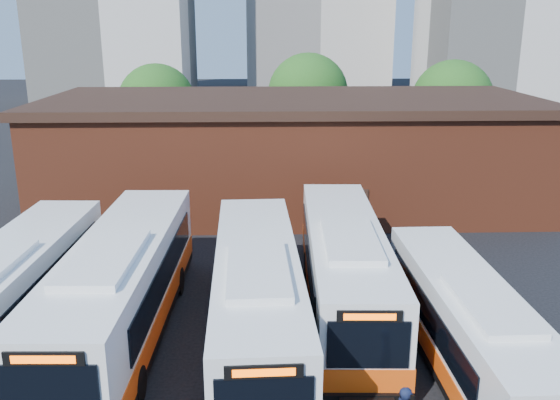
{
  "coord_description": "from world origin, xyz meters",
  "views": [
    {
      "loc": [
        -1.76,
        -14.86,
        10.31
      ],
      "look_at": [
        -1.09,
        7.39,
        3.8
      ],
      "focal_mm": 38.0,
      "sensor_mm": 36.0,
      "label": 1
    }
  ],
  "objects_px": {
    "bus_mideast": "(257,303)",
    "bus_midwest": "(345,272)",
    "bus_farwest": "(12,298)",
    "bus_east": "(468,332)",
    "bus_west": "(122,293)"
  },
  "relations": [
    {
      "from": "bus_mideast",
      "to": "bus_midwest",
      "type": "bearing_deg",
      "value": 36.21
    },
    {
      "from": "bus_farwest",
      "to": "bus_east",
      "type": "relative_size",
      "value": 1.1
    },
    {
      "from": "bus_farwest",
      "to": "bus_midwest",
      "type": "xyz_separation_m",
      "value": [
        11.49,
        1.78,
        0.05
      ]
    },
    {
      "from": "bus_farwest",
      "to": "bus_east",
      "type": "height_order",
      "value": "bus_farwest"
    },
    {
      "from": "bus_west",
      "to": "bus_farwest",
      "type": "bearing_deg",
      "value": -178.44
    },
    {
      "from": "bus_mideast",
      "to": "bus_farwest",
      "type": "bearing_deg",
      "value": 172.96
    },
    {
      "from": "bus_mideast",
      "to": "bus_east",
      "type": "xyz_separation_m",
      "value": [
        6.42,
        -1.75,
        -0.2
      ]
    },
    {
      "from": "bus_west",
      "to": "bus_east",
      "type": "xyz_separation_m",
      "value": [
        10.99,
        -2.49,
        -0.28
      ]
    },
    {
      "from": "bus_west",
      "to": "bus_mideast",
      "type": "xyz_separation_m",
      "value": [
        4.58,
        -0.74,
        -0.07
      ]
    },
    {
      "from": "bus_west",
      "to": "bus_midwest",
      "type": "relative_size",
      "value": 1.05
    },
    {
      "from": "bus_farwest",
      "to": "bus_east",
      "type": "distance_m",
      "value": 14.9
    },
    {
      "from": "bus_mideast",
      "to": "bus_east",
      "type": "bearing_deg",
      "value": -17.11
    },
    {
      "from": "bus_farwest",
      "to": "bus_west",
      "type": "bearing_deg",
      "value": 2.25
    },
    {
      "from": "bus_midwest",
      "to": "bus_east",
      "type": "distance_m",
      "value": 5.34
    },
    {
      "from": "bus_farwest",
      "to": "bus_midwest",
      "type": "height_order",
      "value": "bus_midwest"
    }
  ]
}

